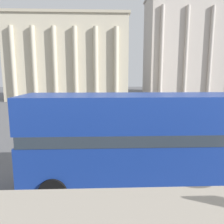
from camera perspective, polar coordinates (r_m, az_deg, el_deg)
name	(u,v)px	position (r m, az deg, el deg)	size (l,w,h in m)	color
double_decker_bus	(145,137)	(9.41, 8.71, -6.39)	(10.16, 2.76, 4.07)	black
plaza_building_left	(69,59)	(47.77, -11.05, 13.38)	(24.29, 11.48, 16.73)	beige
plaza_building_right	(189,46)	(67.16, 19.50, 15.93)	(24.14, 13.21, 26.36)	#BCB2A8
traffic_light_near	(180,120)	(13.25, 17.25, -1.91)	(0.42, 0.24, 3.56)	black
traffic_light_mid	(64,108)	(18.05, -12.45, 0.92)	(0.42, 0.24, 3.43)	black
car_navy	(135,118)	(21.71, 5.97, -1.68)	(4.20, 1.93, 1.35)	black
pedestrian_olive	(173,99)	(37.44, 15.75, 3.18)	(0.32, 0.32, 1.81)	#282B33
pedestrian_red	(139,105)	(29.46, 7.08, 1.78)	(0.32, 0.32, 1.73)	#282B33
pedestrian_yellow	(142,103)	(31.35, 7.87, 2.25)	(0.32, 0.32, 1.76)	#282B33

